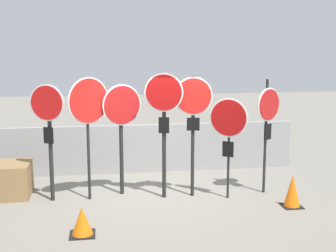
{
  "coord_description": "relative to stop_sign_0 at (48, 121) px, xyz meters",
  "views": [
    {
      "loc": [
        -1.26,
        -9.38,
        3.16
      ],
      "look_at": [
        0.18,
        0.0,
        1.49
      ],
      "focal_mm": 50.0,
      "sensor_mm": 36.0,
      "label": 1
    }
  ],
  "objects": [
    {
      "name": "stop_sign_0",
      "position": [
        0.0,
        0.0,
        0.0
      ],
      "size": [
        0.68,
        0.32,
        2.39
      ],
      "rotation": [
        0.0,
        0.0,
        -0.41
      ],
      "color": "black",
      "rests_on": "ground"
    },
    {
      "name": "fence_back",
      "position": [
        2.23,
        1.9,
        -1.06
      ],
      "size": [
        7.32,
        0.12,
        1.2
      ],
      "color": "gray",
      "rests_on": "ground"
    },
    {
      "name": "stop_sign_6",
      "position": [
        4.5,
        -0.15,
        0.05
      ],
      "size": [
        0.61,
        0.4,
        2.44
      ],
      "rotation": [
        0.0,
        0.0,
        0.56
      ],
      "color": "black",
      "rests_on": "ground"
    },
    {
      "name": "stop_sign_2",
      "position": [
        1.47,
        0.21,
        0.0
      ],
      "size": [
        0.81,
        0.32,
        2.35
      ],
      "rotation": [
        0.0,
        0.0,
        0.35
      ],
      "color": "black",
      "rests_on": "ground"
    },
    {
      "name": "stop_sign_5",
      "position": [
        3.58,
        -0.39,
        -0.1
      ],
      "size": [
        0.68,
        0.45,
        2.1
      ],
      "rotation": [
        0.0,
        0.0,
        -0.58
      ],
      "color": "black",
      "rests_on": "ground"
    },
    {
      "name": "traffic_cone_1",
      "position": [
        0.67,
        -1.86,
        -1.42
      ],
      "size": [
        0.42,
        0.42,
        0.49
      ],
      "color": "black",
      "rests_on": "ground"
    },
    {
      "name": "storage_crate",
      "position": [
        -0.95,
        0.46,
        -1.31
      ],
      "size": [
        0.98,
        0.92,
        0.7
      ],
      "color": "olive",
      "rests_on": "ground"
    },
    {
      "name": "stop_sign_4",
      "position": [
        2.91,
        -0.14,
        0.17
      ],
      "size": [
        0.78,
        0.17,
        2.52
      ],
      "rotation": [
        0.0,
        0.0,
        -0.11
      ],
      "color": "black",
      "rests_on": "ground"
    },
    {
      "name": "stop_sign_3",
      "position": [
        2.3,
        -0.15,
        0.16
      ],
      "size": [
        0.77,
        0.21,
        2.6
      ],
      "rotation": [
        0.0,
        0.0,
        -0.21
      ],
      "color": "black",
      "rests_on": "ground"
    },
    {
      "name": "traffic_cone_0",
      "position": [
        4.71,
        -1.07,
        -1.34
      ],
      "size": [
        0.38,
        0.38,
        0.65
      ],
      "color": "black",
      "rests_on": "ground"
    },
    {
      "name": "ground_plane",
      "position": [
        2.23,
        -0.01,
        -1.66
      ],
      "size": [
        40.0,
        40.0,
        0.0
      ],
      "primitive_type": "plane",
      "color": "gray"
    },
    {
      "name": "stop_sign_1",
      "position": [
        0.8,
        -0.04,
        0.24
      ],
      "size": [
        0.8,
        0.55,
        2.52
      ],
      "rotation": [
        0.0,
        0.0,
        0.59
      ],
      "color": "black",
      "rests_on": "ground"
    }
  ]
}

